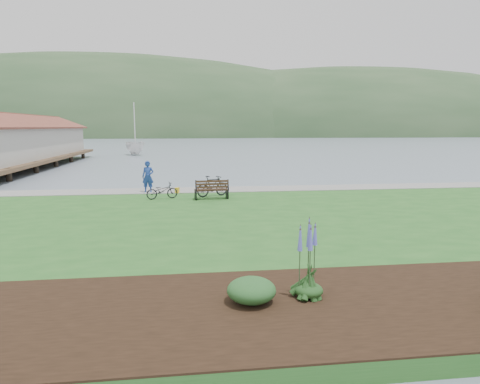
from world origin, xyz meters
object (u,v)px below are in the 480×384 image
at_px(bicycle_a, 162,191).
at_px(sailboat, 136,155).
at_px(park_bench, 212,189).
at_px(person, 148,174).

relative_size(bicycle_a, sailboat, 0.07).
height_order(park_bench, sailboat, sailboat).
height_order(person, sailboat, sailboat).
distance_m(bicycle_a, sailboat, 42.04).
relative_size(park_bench, sailboat, 0.07).
bearing_deg(park_bench, person, 136.41).
bearing_deg(bicycle_a, park_bench, -117.24).
xyz_separation_m(park_bench, sailboat, (-8.41, 42.07, -0.92)).
distance_m(park_bench, bicycle_a, 2.56).
distance_m(person, bicycle_a, 2.52).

